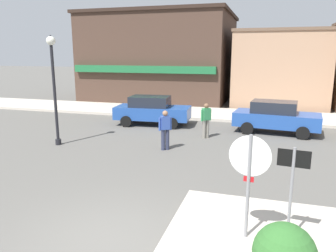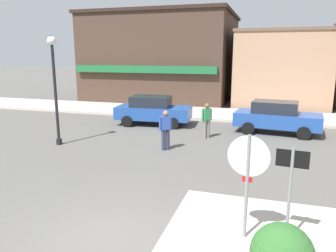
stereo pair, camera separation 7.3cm
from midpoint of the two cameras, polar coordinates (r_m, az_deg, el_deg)
ground_plane at (r=7.29m, az=-10.79°, el=-19.23°), size 160.00×160.00×0.00m
kerb_far at (r=20.88m, az=8.25°, el=2.09°), size 80.00×4.00×0.15m
stop_sign at (r=6.66m, az=13.61°, el=-7.99°), size 0.82×0.12×2.30m
one_way_sign at (r=6.78m, az=20.43°, el=-9.76°), size 0.60×0.08×2.10m
lamp_post at (r=14.32m, az=-19.49°, el=8.40°), size 0.36×0.36×4.54m
parked_car_nearest at (r=17.79m, az=-2.91°, el=2.80°), size 4.13×2.14×1.56m
parked_car_second at (r=16.74m, az=18.14°, el=1.57°), size 4.16×2.21×1.56m
pedestrian_crossing_near at (r=15.00m, az=6.49°, el=1.13°), size 0.45×0.45×1.61m
pedestrian_crossing_far at (r=13.06m, az=-0.65°, el=-0.51°), size 0.50×0.39×1.61m
building_corner_shop at (r=28.60m, az=-0.95°, el=11.89°), size 11.59×10.36×6.98m
building_storefront_left_near at (r=26.46m, az=18.69°, el=9.51°), size 6.54×7.49×5.43m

